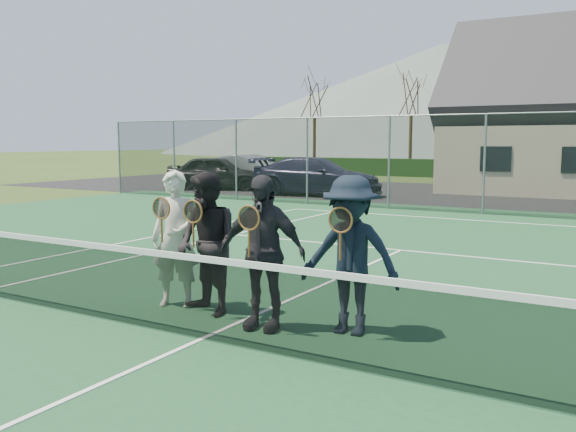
% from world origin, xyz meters
% --- Properties ---
extents(ground, '(220.00, 220.00, 0.00)m').
position_xyz_m(ground, '(0.00, 20.00, 0.00)').
color(ground, '#32481A').
rests_on(ground, ground).
extents(court_surface, '(30.00, 30.00, 0.02)m').
position_xyz_m(court_surface, '(0.00, 0.00, 0.01)').
color(court_surface, '#1C4C2B').
rests_on(court_surface, ground).
extents(tarmac_carpark, '(40.00, 12.00, 0.01)m').
position_xyz_m(tarmac_carpark, '(-4.00, 20.00, 0.01)').
color(tarmac_carpark, black).
rests_on(tarmac_carpark, ground).
extents(hedge_row, '(40.00, 1.20, 1.10)m').
position_xyz_m(hedge_row, '(0.00, 32.00, 0.55)').
color(hedge_row, black).
rests_on(hedge_row, ground).
extents(hill_west, '(110.00, 110.00, 18.00)m').
position_xyz_m(hill_west, '(-25.00, 95.00, 9.00)').
color(hill_west, '#54655D').
rests_on(hill_west, ground).
extents(car_a, '(4.91, 3.36, 1.55)m').
position_xyz_m(car_a, '(-12.63, 17.21, 0.78)').
color(car_a, black).
rests_on(car_a, ground).
extents(car_b, '(4.85, 1.87, 1.58)m').
position_xyz_m(car_b, '(-11.62, 18.40, 0.79)').
color(car_b, gray).
rests_on(car_b, ground).
extents(car_c, '(5.54, 2.71, 1.55)m').
position_xyz_m(car_c, '(-7.34, 16.79, 0.78)').
color(car_c, '#1A1933').
rests_on(car_c, ground).
extents(court_markings, '(11.03, 23.83, 0.01)m').
position_xyz_m(court_markings, '(0.00, 0.00, 0.02)').
color(court_markings, white).
rests_on(court_markings, court_surface).
extents(tennis_net, '(11.68, 0.08, 1.10)m').
position_xyz_m(tennis_net, '(0.00, 0.00, 0.54)').
color(tennis_net, slate).
rests_on(tennis_net, ground).
extents(perimeter_fence, '(30.07, 0.07, 3.02)m').
position_xyz_m(perimeter_fence, '(0.00, 13.50, 1.52)').
color(perimeter_fence, slate).
rests_on(perimeter_fence, ground).
extents(tree_a, '(3.20, 3.20, 7.77)m').
position_xyz_m(tree_a, '(-16.00, 33.00, 5.79)').
color(tree_a, '#362313').
rests_on(tree_a, ground).
extents(tree_b, '(3.20, 3.20, 7.77)m').
position_xyz_m(tree_b, '(-9.00, 33.00, 5.79)').
color(tree_b, '#392715').
rests_on(tree_b, ground).
extents(player_a, '(0.77, 0.65, 1.80)m').
position_xyz_m(player_a, '(-1.16, 0.96, 0.92)').
color(player_a, silver).
rests_on(player_a, court_surface).
extents(player_b, '(1.04, 0.92, 1.80)m').
position_xyz_m(player_b, '(-0.57, 0.86, 0.92)').
color(player_b, black).
rests_on(player_b, court_surface).
extents(player_c, '(1.11, 0.59, 1.80)m').
position_xyz_m(player_c, '(0.35, 0.70, 0.92)').
color(player_c, '#24242A').
rests_on(player_c, court_surface).
extents(player_d, '(1.21, 0.75, 1.80)m').
position_xyz_m(player_d, '(1.31, 1.04, 0.92)').
color(player_d, black).
rests_on(player_d, court_surface).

